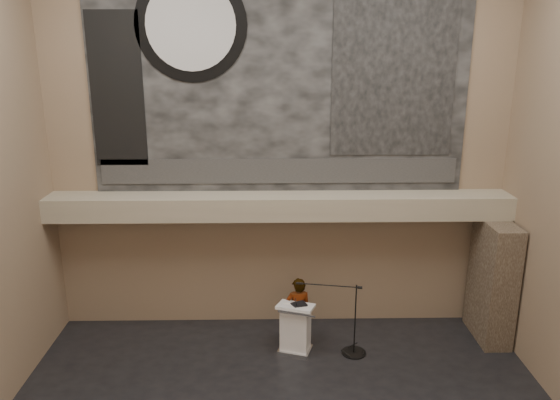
{
  "coord_description": "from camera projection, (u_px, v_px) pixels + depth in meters",
  "views": [
    {
      "loc": [
        -0.2,
        -7.71,
        6.37
      ],
      "look_at": [
        0.0,
        3.2,
        3.2
      ],
      "focal_mm": 35.0,
      "sensor_mm": 36.0,
      "label": 1
    }
  ],
  "objects": [
    {
      "name": "papers",
      "position": [
        288.0,
        306.0,
        11.32
      ],
      "size": [
        0.22,
        0.28,
        0.0
      ],
      "primitive_type": "cube",
      "rotation": [
        0.0,
        0.0,
        0.09
      ],
      "color": "white",
      "rests_on": "lectern"
    },
    {
      "name": "sprinkler_left",
      "position": [
        206.0,
        219.0,
        11.82
      ],
      "size": [
        0.04,
        0.04,
        0.06
      ],
      "primitive_type": "cylinder",
      "color": "#B2893D",
      "rests_on": "soffit"
    },
    {
      "name": "banner_brick_print",
      "position": [
        117.0,
        90.0,
        11.39
      ],
      "size": [
        1.1,
        0.02,
        3.2
      ],
      "primitive_type": "cube",
      "color": "black",
      "rests_on": "banner"
    },
    {
      "name": "mic_stand",
      "position": [
        352.0,
        343.0,
        11.55
      ],
      "size": [
        1.49,
        0.52,
        1.58
      ],
      "rotation": [
        0.0,
        0.0,
        -0.18
      ],
      "color": "black",
      "rests_on": "floor"
    },
    {
      "name": "binder",
      "position": [
        299.0,
        304.0,
        11.34
      ],
      "size": [
        0.36,
        0.33,
        0.04
      ],
      "primitive_type": "cube",
      "rotation": [
        0.0,
        0.0,
        0.41
      ],
      "color": "black",
      "rests_on": "lectern"
    },
    {
      "name": "soffit",
      "position": [
        280.0,
        206.0,
        11.82
      ],
      "size": [
        10.0,
        0.8,
        0.5
      ],
      "primitive_type": "cube",
      "color": "gray",
      "rests_on": "wall_back"
    },
    {
      "name": "banner_clock_face",
      "position": [
        191.0,
        25.0,
        11.04
      ],
      "size": [
        1.84,
        0.02,
        1.84
      ],
      "primitive_type": "cylinder",
      "rotation": [
        1.57,
        0.0,
        0.0
      ],
      "color": "silver",
      "rests_on": "banner"
    },
    {
      "name": "speaker_person",
      "position": [
        298.0,
        311.0,
        11.77
      ],
      "size": [
        0.6,
        0.42,
        1.55
      ],
      "primitive_type": "imported",
      "rotation": [
        0.0,
        0.0,
        3.24
      ],
      "color": "silver",
      "rests_on": "floor"
    },
    {
      "name": "stone_pier",
      "position": [
        492.0,
        281.0,
        11.91
      ],
      "size": [
        0.6,
        1.4,
        2.7
      ],
      "primitive_type": "cube",
      "color": "#413428",
      "rests_on": "floor"
    },
    {
      "name": "banner_text_strip",
      "position": [
        279.0,
        171.0,
        11.94
      ],
      "size": [
        7.76,
        0.02,
        0.55
      ],
      "primitive_type": "cube",
      "color": "#2D2D2D",
      "rests_on": "banner"
    },
    {
      "name": "banner",
      "position": [
        279.0,
        75.0,
        11.41
      ],
      "size": [
        8.0,
        0.05,
        5.0
      ],
      "primitive_type": "cube",
      "color": "black",
      "rests_on": "wall_back"
    },
    {
      "name": "banner_clock_rim",
      "position": [
        191.0,
        25.0,
        11.06
      ],
      "size": [
        2.3,
        0.02,
        2.3
      ],
      "primitive_type": "cylinder",
      "rotation": [
        1.57,
        0.0,
        0.0
      ],
      "color": "black",
      "rests_on": "banner"
    },
    {
      "name": "wall_front",
      "position": [
        297.0,
        331.0,
        4.16
      ],
      "size": [
        10.0,
        0.02,
        8.5
      ],
      "primitive_type": "cube",
      "color": "#8A7157",
      "rests_on": "floor"
    },
    {
      "name": "banner_building_print",
      "position": [
        394.0,
        70.0,
        11.38
      ],
      "size": [
        2.6,
        0.02,
        3.6
      ],
      "primitive_type": "cube",
      "color": "black",
      "rests_on": "banner"
    },
    {
      "name": "sprinkler_right",
      "position": [
        367.0,
        218.0,
        11.88
      ],
      "size": [
        0.04,
        0.04,
        0.06
      ],
      "primitive_type": "cylinder",
      "color": "#B2893D",
      "rests_on": "soffit"
    },
    {
      "name": "lectern",
      "position": [
        295.0,
        328.0,
        11.52
      ],
      "size": [
        0.87,
        0.74,
        1.14
      ],
      "rotation": [
        0.0,
        0.0,
        -0.32
      ],
      "color": "silver",
      "rests_on": "floor"
    },
    {
      "name": "wall_back",
      "position": [
        279.0,
        143.0,
        11.84
      ],
      "size": [
        10.0,
        0.02,
        8.5
      ],
      "primitive_type": "cube",
      "color": "#8A7157",
      "rests_on": "floor"
    }
  ]
}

